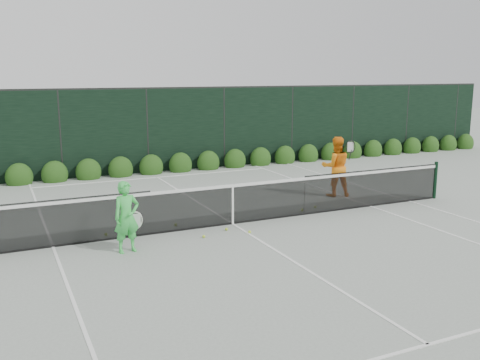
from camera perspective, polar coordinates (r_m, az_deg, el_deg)
name	(u,v)px	position (r m, az deg, el deg)	size (l,w,h in m)	color
ground	(233,224)	(12.89, -0.78, -4.73)	(80.00, 80.00, 0.00)	gray
tennis_net	(232,203)	(12.74, -0.89, -2.44)	(12.90, 0.10, 1.07)	black
player_woman	(127,217)	(11.00, -11.99, -3.88)	(0.64, 0.43, 1.46)	#3ED554
player_man	(336,167)	(15.85, 10.18, 1.42)	(1.03, 0.91, 1.76)	orange
court_lines	(233,224)	(12.89, -0.78, -4.70)	(11.03, 23.83, 0.01)	white
windscreen_fence	(291,183)	(10.18, 5.45, -0.37)	(32.00, 21.07, 3.06)	black
hedge_row	(151,167)	(19.42, -9.45, 1.34)	(31.66, 0.65, 0.94)	#19380F
tennis_balls	(229,224)	(12.78, -1.14, -4.71)	(5.66, 1.38, 0.07)	#B8DB30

